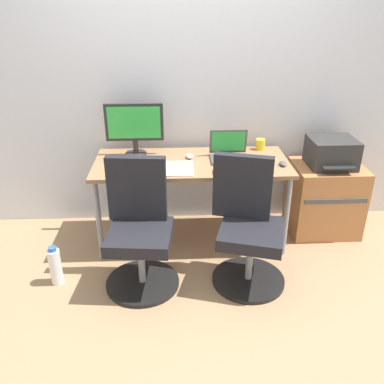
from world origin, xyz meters
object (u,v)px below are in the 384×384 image
side_cabinet (324,198)px  open_laptop (229,152)px  office_chair_left (140,231)px  coffee_mug (260,144)px  desktop_monitor (134,125)px  water_bottle_on_floor (55,266)px  printer (331,153)px  office_chair_right (248,228)px

side_cabinet → open_laptop: 0.99m
office_chair_left → open_laptop: open_laptop is taller
side_cabinet → office_chair_left: bearing=-156.9°
open_laptop → coffee_mug: bearing=34.3°
office_chair_left → coffee_mug: size_ratio=10.22×
desktop_monitor → coffee_mug: 1.10m
office_chair_left → side_cabinet: office_chair_left is taller
office_chair_left → water_bottle_on_floor: office_chair_left is taller
printer → desktop_monitor: bearing=176.5°
side_cabinet → printer: (0.00, -0.00, 0.43)m
open_laptop → coffee_mug: size_ratio=3.37×
office_chair_right → desktop_monitor: desktop_monitor is taller
water_bottle_on_floor → desktop_monitor: bearing=54.3°
side_cabinet → coffee_mug: 0.75m
open_laptop → desktop_monitor: bearing=169.9°
side_cabinet → coffee_mug: coffee_mug is taller
office_chair_left → coffee_mug: 1.36m
office_chair_left → open_laptop: size_ratio=3.03×
printer → open_laptop: size_ratio=1.29×
office_chair_right → water_bottle_on_floor: size_ratio=3.03×
water_bottle_on_floor → open_laptop: bearing=25.8°
desktop_monitor → coffee_mug: size_ratio=5.22×
water_bottle_on_floor → coffee_mug: bearing=27.5°
open_laptop → side_cabinet: bearing=2.4°
office_chair_right → desktop_monitor: (-0.84, 0.78, 0.55)m
office_chair_left → open_laptop: (0.71, 0.64, 0.35)m
open_laptop → office_chair_left: bearing=-138.1°
office_chair_right → open_laptop: (-0.06, 0.64, 0.35)m
side_cabinet → printer: printer is taller
office_chair_left → side_cabinet: 1.73m
office_chair_left → printer: 1.75m
office_chair_left → printer: bearing=23.0°
office_chair_left → open_laptop: bearing=41.9°
printer → open_laptop: bearing=-177.6°
water_bottle_on_floor → desktop_monitor: size_ratio=0.65×
office_chair_right → desktop_monitor: bearing=137.2°
office_chair_left → coffee_mug: bearing=39.8°
water_bottle_on_floor → open_laptop: 1.62m
printer → desktop_monitor: size_ratio=0.83×
open_laptop → office_chair_right: bearing=-84.2°
side_cabinet → printer: size_ratio=1.56×
printer → water_bottle_on_floor: size_ratio=1.29×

